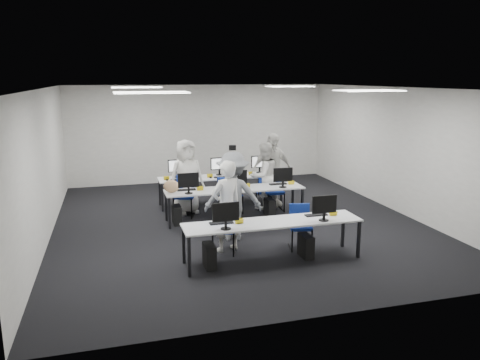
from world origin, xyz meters
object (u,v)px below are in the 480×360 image
object	(u,v)px
chair_0	(225,238)
photographer	(233,196)
chair_4	(274,199)
chair_5	(185,201)
chair_3	(231,202)
desk_mid	(235,191)
chair_2	(185,203)
student_1	(264,176)
student_0	(226,206)
chair_7	(264,198)
student_2	(187,177)
desk_front	(273,224)
chair_1	(300,235)
student_3	(272,170)
chair_6	(226,199)

from	to	relation	value
chair_0	photographer	xyz separation A→B (m)	(0.34, 0.68, 0.62)
chair_4	chair_5	world-z (taller)	chair_4
chair_3	chair_5	xyz separation A→B (m)	(-1.06, 0.40, 0.01)
desk_mid	chair_2	distance (m)	1.29
student_1	student_0	bearing A→B (deg)	35.52
chair_5	chair_7	bearing A→B (deg)	1.54
chair_3	student_2	size ratio (longest dim) A/B	0.48
chair_3	student_1	world-z (taller)	student_1
chair_7	student_2	world-z (taller)	student_2
desk_front	chair_4	distance (m)	3.31
chair_7	student_0	size ratio (longest dim) A/B	0.47
chair_1	student_0	distance (m)	1.54
desk_mid	chair_5	xyz separation A→B (m)	(-1.02, 0.90, -0.40)
chair_1	chair_3	xyz separation A→B (m)	(-0.69, 2.65, 0.01)
desk_mid	chair_4	size ratio (longest dim) A/B	3.52
chair_7	student_0	bearing A→B (deg)	-112.28
chair_7	chair_0	bearing A→B (deg)	-112.45
desk_front	chair_0	size ratio (longest dim) A/B	3.68
chair_4	student_1	world-z (taller)	student_1
chair_3	chair_5	world-z (taller)	chair_5
chair_4	student_2	distance (m)	2.22
desk_front	desk_mid	size ratio (longest dim) A/B	1.00
student_1	student_3	distance (m)	0.39
chair_4	student_2	size ratio (longest dim) A/B	0.51
student_0	student_1	world-z (taller)	student_0
chair_0	chair_4	distance (m)	3.06
student_2	photographer	world-z (taller)	photographer
chair_2	student_1	size ratio (longest dim) A/B	0.57
chair_2	chair_7	size ratio (longest dim) A/B	1.17
desk_front	student_1	distance (m)	3.43
chair_3	chair_5	distance (m)	1.13
student_0	student_3	bearing A→B (deg)	-143.95
desk_front	chair_2	bearing A→B (deg)	108.77
student_0	chair_6	bearing A→B (deg)	-123.95
desk_front	chair_0	bearing A→B (deg)	138.28
chair_0	student_3	xyz separation A→B (m)	(1.94, 2.89, 0.66)
desk_mid	student_1	world-z (taller)	student_1
chair_5	student_1	distance (m)	2.03
chair_0	chair_5	xyz separation A→B (m)	(-0.30, 2.85, 0.01)
desk_mid	chair_3	distance (m)	0.65
chair_1	chair_2	world-z (taller)	chair_2
chair_1	student_3	bearing A→B (deg)	93.82
chair_1	chair_3	bearing A→B (deg)	117.46
chair_5	student_1	world-z (taller)	student_1
student_1	student_3	bearing A→B (deg)	-164.47
student_2	photographer	size ratio (longest dim) A/B	1.00
desk_front	student_0	bearing A→B (deg)	133.26
desk_front	chair_0	world-z (taller)	chair_0
chair_1	chair_7	size ratio (longest dim) A/B	1.04
chair_1	chair_4	bearing A→B (deg)	94.21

